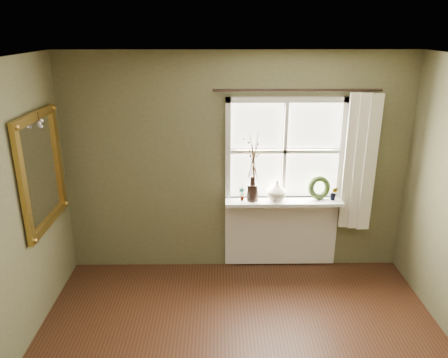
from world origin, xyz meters
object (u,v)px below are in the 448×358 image
gilt_mirror (42,170)px  dark_jug (253,192)px  wreath (319,190)px  cream_vase (277,191)px

gilt_mirror → dark_jug: bearing=14.9°
dark_jug → wreath: size_ratio=0.69×
wreath → gilt_mirror: 3.03m
dark_jug → wreath: 0.78m
dark_jug → cream_vase: size_ratio=0.83×
dark_jug → cream_vase: 0.28m
dark_jug → wreath: bearing=2.9°
cream_vase → gilt_mirror: size_ratio=0.20×
cream_vase → gilt_mirror: gilt_mirror is taller
dark_jug → cream_vase: cream_vase is taller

